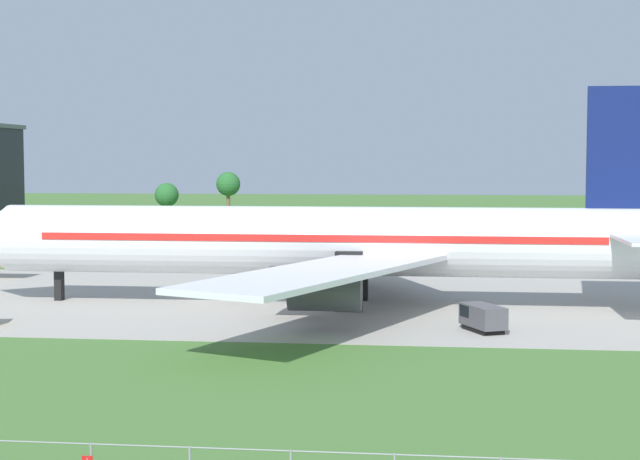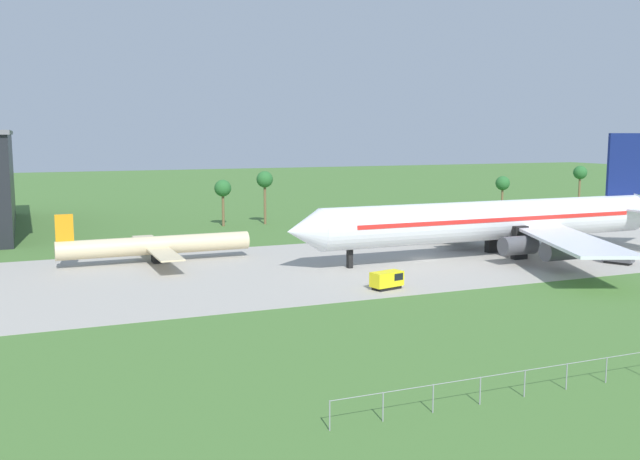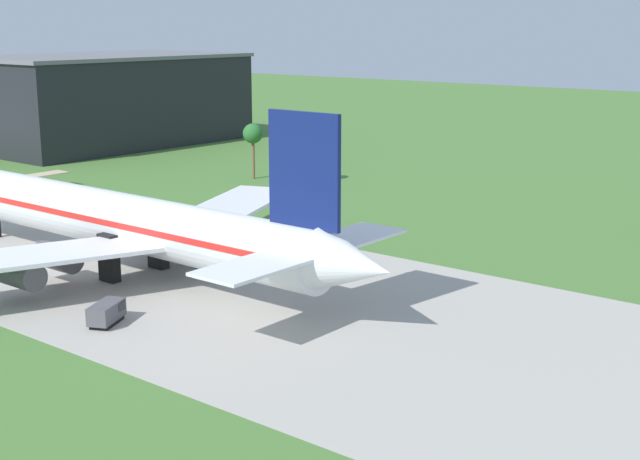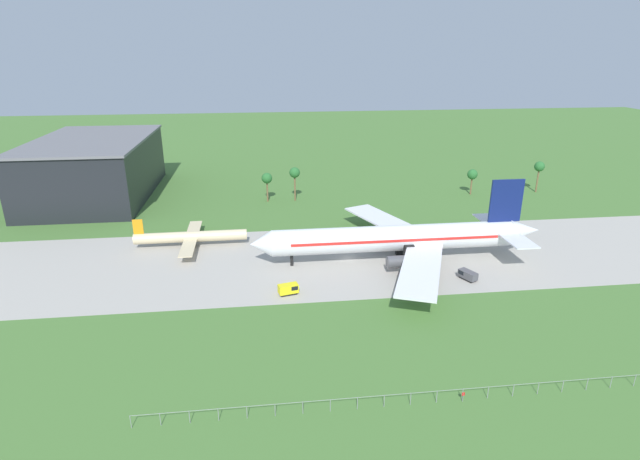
{
  "view_description": "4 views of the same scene",
  "coord_description": "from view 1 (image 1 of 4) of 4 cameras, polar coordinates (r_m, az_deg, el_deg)",
  "views": [
    {
      "loc": [
        21.48,
        -91.7,
        13.22
      ],
      "look_at": [
        10.94,
        -2.69,
        6.93
      ],
      "focal_mm": 55.0,
      "sensor_mm": 36.0,
      "label": 1
    },
    {
      "loc": [
        -58.09,
        -96.61,
        19.67
      ],
      "look_at": [
        -18.84,
        -2.69,
        5.93
      ],
      "focal_mm": 40.0,
      "sensor_mm": 36.0,
      "label": 2
    },
    {
      "loc": [
        90.77,
        -64.54,
        27.75
      ],
      "look_at": [
        40.73,
        -2.69,
        9.09
      ],
      "focal_mm": 50.0,
      "sensor_mm": 36.0,
      "label": 3
    },
    {
      "loc": [
        -20.58,
        -113.42,
        49.96
      ],
      "look_at": [
        -6.24,
        5.0,
        6.0
      ],
      "focal_mm": 28.0,
      "sensor_mm": 36.0,
      "label": 4
    }
  ],
  "objects": [
    {
      "name": "baggage_tug",
      "position": [
        77.51,
        9.4,
        -5.01
      ],
      "size": [
        3.69,
        4.79,
        2.08
      ],
      "color": "black",
      "rests_on": "ground_plane"
    },
    {
      "name": "jet_airliner",
      "position": [
        89.74,
        1.13,
        -0.69
      ],
      "size": [
        72.52,
        62.03,
        19.83
      ],
      "color": "white",
      "rests_on": "ground_plane"
    },
    {
      "name": "palm_tree_row",
      "position": [
        143.46,
        8.64,
        2.08
      ],
      "size": [
        101.17,
        3.6,
        11.67
      ],
      "color": "brown",
      "rests_on": "ground_plane"
    },
    {
      "name": "taxiway_strip",
      "position": [
        95.1,
        -6.38,
        -4.0
      ],
      "size": [
        320.0,
        44.0,
        0.02
      ],
      "color": "#A8A399",
      "rests_on": "ground_plane"
    },
    {
      "name": "ground_plane",
      "position": [
        95.1,
        -6.38,
        -4.0
      ],
      "size": [
        600.0,
        600.0,
        0.0
      ],
      "primitive_type": "plane",
      "color": "#477233"
    }
  ]
}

